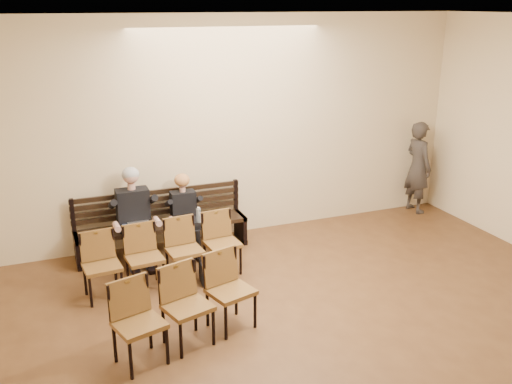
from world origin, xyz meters
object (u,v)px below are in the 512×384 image
bench (163,238)px  water_bottle (199,222)px  chair_row_back (188,307)px  chair_row_front (165,255)px  bag (216,271)px  laptop (139,226)px  seated_woman (185,219)px  seated_man (135,215)px  passerby (419,160)px

bench → water_bottle: size_ratio=11.05×
water_bottle → chair_row_back: size_ratio=0.14×
chair_row_front → bag: bearing=-19.5°
water_bottle → bag: bearing=-91.2°
bench → laptop: size_ratio=8.44×
chair_row_back → chair_row_front: bearing=70.2°
seated_woman → laptop: (-0.72, -0.12, 0.03)m
water_bottle → bag: water_bottle is taller
bench → seated_man: 0.64m
seated_woman → water_bottle: seated_woman is taller
water_bottle → passerby: (4.23, 0.50, 0.39)m
seated_woman → chair_row_back: bearing=-104.4°
bench → bag: bearing=-70.1°
laptop → passerby: size_ratio=0.16×
water_bottle → seated_man: bearing=162.5°
laptop → passerby: (5.08, 0.34, 0.39)m
bench → seated_woman: (0.33, -0.12, 0.31)m
bag → chair_row_back: size_ratio=0.25×
water_bottle → chair_row_back: chair_row_back is taller
bag → chair_row_front: (-0.65, 0.17, 0.28)m
chair_row_front → chair_row_back: 1.50m
seated_woman → chair_row_front: seated_woman is taller
bag → chair_row_back: chair_row_back is taller
water_bottle → passerby: 4.28m
seated_man → bag: (0.87, -1.12, -0.54)m
seated_man → seated_woman: 0.77m
seated_man → passerby: passerby is taller
passerby → chair_row_back: 5.68m
seated_man → water_bottle: (0.89, -0.28, -0.13)m
laptop → bag: bearing=-38.1°
water_bottle → chair_row_front: 0.96m
bench → chair_row_front: (-0.20, -1.07, 0.21)m
seated_man → laptop: 0.19m
passerby → seated_man: bearing=89.5°
seated_woman → bag: size_ratio=2.55×
seated_man → seated_woman: bearing=0.0°
seated_woman → bag: bearing=-84.1°
laptop → chair_row_front: size_ratio=0.15×
bench → chair_row_back: (-0.29, -2.57, 0.23)m
passerby → chair_row_front: 5.07m
chair_row_front → chair_row_back: chair_row_back is taller
seated_man → chair_row_back: bearing=-87.0°
seated_man → passerby: 5.13m
chair_row_front → bench: bearing=74.4°
seated_man → bag: bearing=-52.2°
seated_man → water_bottle: bearing=-17.5°
seated_woman → water_bottle: 0.31m
bench → seated_man: seated_man is taller
seated_woman → bag: seated_woman is taller
bench → laptop: 0.57m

